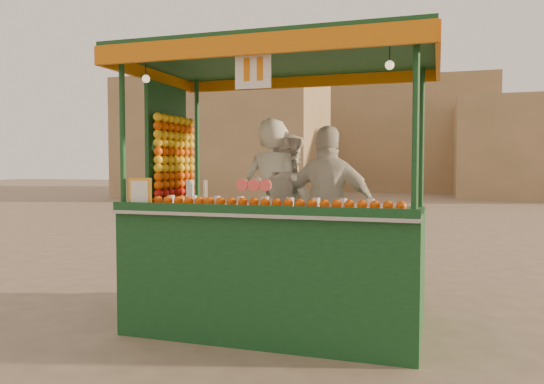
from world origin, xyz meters
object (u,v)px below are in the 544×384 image
(vendor_left, at_px, (273,203))
(juice_cart, at_px, (271,238))
(vendor_right, at_px, (329,208))
(vendor_middle, at_px, (288,209))

(vendor_left, bearing_deg, juice_cart, 114.95)
(vendor_right, bearing_deg, vendor_middle, -17.26)
(vendor_left, relative_size, vendor_right, 1.05)
(juice_cart, bearing_deg, vendor_middle, 86.40)
(juice_cart, relative_size, vendor_right, 1.77)
(vendor_left, xyz_separation_m, vendor_middle, (0.14, 0.11, -0.08))
(vendor_middle, xyz_separation_m, vendor_right, (0.50, -0.15, 0.03))
(vendor_left, bearing_deg, vendor_middle, -131.43)
(vendor_middle, distance_m, vendor_right, 0.53)
(juice_cart, xyz_separation_m, vendor_middle, (0.03, 0.52, 0.27))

